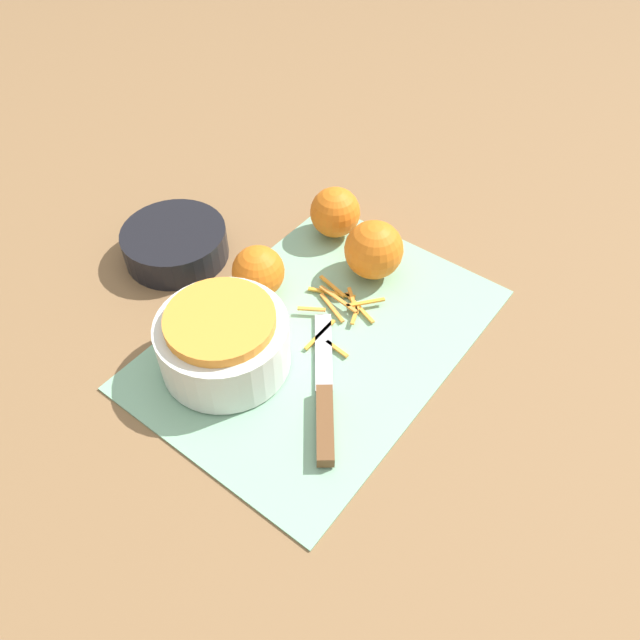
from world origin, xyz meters
TOP-DOWN VIEW (x-y plane):
  - ground_plane at (0.00, 0.00)m, footprint 4.00×4.00m
  - cutting_board at (0.00, 0.00)m, footprint 0.47×0.33m
  - bowl_speckled at (-0.11, 0.07)m, footprint 0.16×0.16m
  - bowl_dark at (0.00, 0.27)m, footprint 0.15×0.15m
  - knife at (-0.09, -0.08)m, footprint 0.19×0.16m
  - orange_left at (0.14, 0.01)m, footprint 0.08×0.08m
  - orange_right at (0.02, 0.12)m, footprint 0.07×0.07m
  - orange_back at (0.18, 0.11)m, footprint 0.08×0.08m
  - peel_pile at (0.05, 0.01)m, footprint 0.14×0.12m

SIDE VIEW (x-z plane):
  - ground_plane at x=0.00m, z-range 0.00..0.00m
  - cutting_board at x=0.00m, z-range 0.00..0.01m
  - peel_pile at x=0.05m, z-range 0.01..0.01m
  - knife at x=-0.09m, z-range 0.00..0.02m
  - bowl_dark at x=0.00m, z-range 0.00..0.05m
  - orange_right at x=0.02m, z-range 0.01..0.08m
  - orange_back at x=0.18m, z-range 0.01..0.08m
  - bowl_speckled at x=-0.11m, z-range 0.00..0.09m
  - orange_left at x=0.14m, z-range 0.01..0.09m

